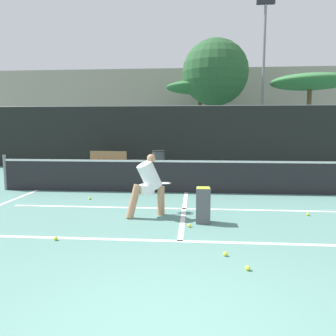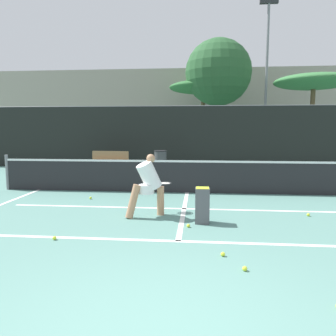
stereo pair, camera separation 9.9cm
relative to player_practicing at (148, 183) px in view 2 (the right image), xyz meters
name	(u,v)px [view 2 (the right image)]	position (x,y,z in m)	size (l,w,h in m)	color
court_baseline_near	(178,241)	(0.73, -1.52, -0.70)	(11.00, 0.10, 0.01)	white
court_service_line	(184,209)	(0.73, 0.70, -0.70)	(8.25, 0.10, 0.01)	white
court_center_mark	(184,210)	(0.73, 0.55, -0.70)	(0.10, 4.15, 0.01)	white
net	(187,175)	(0.73, 2.63, -0.20)	(11.09, 0.09, 1.07)	slate
fence_back	(192,137)	(0.73, 8.53, 0.74)	(24.00, 0.06, 2.91)	black
player_practicing	(148,183)	(0.00, 0.00, 0.00)	(1.01, 0.99, 1.34)	tan
tennis_ball_scattered_0	(188,226)	(0.87, -0.73, -0.67)	(0.07, 0.07, 0.07)	#D1E033
tennis_ball_scattered_1	(223,254)	(1.43, -2.10, -0.67)	(0.07, 0.07, 0.07)	#D1E033
tennis_ball_scattered_2	(91,198)	(-1.79, 1.51, -0.67)	(0.07, 0.07, 0.07)	#D1E033
tennis_ball_scattered_3	(308,215)	(3.41, 0.30, -0.67)	(0.07, 0.07, 0.07)	#D1E033
tennis_ball_scattered_5	(245,269)	(1.68, -2.57, -0.67)	(0.07, 0.07, 0.07)	#D1E033
tennis_ball_scattered_6	(54,238)	(-1.35, -1.64, -0.67)	(0.07, 0.07, 0.07)	#D1E033
ball_hopper	(202,204)	(1.14, -0.40, -0.34)	(0.28, 0.28, 0.71)	#4C4C51
courtside_bench	(110,160)	(-2.85, 7.26, -0.24)	(1.72, 0.56, 0.86)	olive
trash_bin	(160,161)	(-0.57, 7.06, -0.24)	(0.54, 0.54, 0.92)	#3F3F42
parked_car	(192,150)	(0.69, 12.33, -0.13)	(1.84, 4.59, 1.35)	black
floodlight_mast	(267,60)	(5.21, 14.66, 5.37)	(1.10, 0.24, 9.75)	slate
tree_west	(203,88)	(1.32, 17.16, 4.00)	(4.83, 4.83, 5.19)	brown
tree_mid	(218,73)	(2.31, 15.97, 4.86)	(4.43, 4.43, 7.79)	brown
tree_east	(314,82)	(7.99, 14.40, 3.92)	(4.75, 4.75, 5.12)	brown
building_far	(195,111)	(0.73, 21.51, 2.62)	(36.00, 2.40, 6.66)	gray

